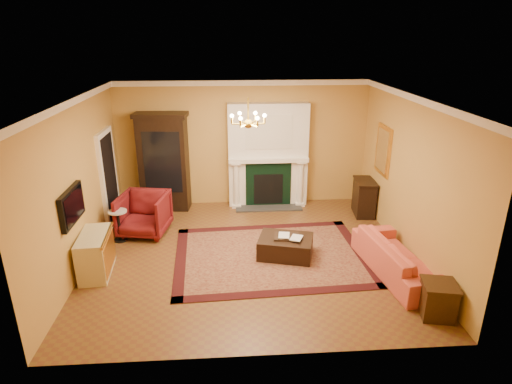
{
  "coord_description": "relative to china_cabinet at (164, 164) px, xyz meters",
  "views": [
    {
      "loc": [
        -0.37,
        -7.29,
        4.04
      ],
      "look_at": [
        0.15,
        0.3,
        1.18
      ],
      "focal_mm": 30.0,
      "sensor_mm": 36.0,
      "label": 1
    }
  ],
  "objects": [
    {
      "name": "end_table",
      "position": [
        4.59,
        -4.57,
        -0.84
      ],
      "size": [
        0.54,
        0.54,
        0.53
      ],
      "primitive_type": "cube",
      "rotation": [
        0.0,
        0.0,
        -0.2
      ],
      "color": "#341F0E",
      "rests_on": "floor"
    },
    {
      "name": "leather_ottoman",
      "position": [
        2.56,
        -2.58,
        -0.91
      ],
      "size": [
        1.15,
        0.96,
        0.37
      ],
      "primitive_type": "cube",
      "rotation": [
        0.0,
        0.0,
        -0.26
      ],
      "color": "black",
      "rests_on": "oriental_rug"
    },
    {
      "name": "wingback_armchair",
      "position": [
        -0.29,
        -1.4,
        -0.62
      ],
      "size": [
        1.09,
        1.05,
        0.98
      ],
      "primitive_type": "imported",
      "rotation": [
        0.0,
        0.0,
        -0.18
      ],
      "color": "maroon",
      "rests_on": "floor"
    },
    {
      "name": "ceiling",
      "position": [
        1.87,
        -2.49,
        1.9
      ],
      "size": [
        6.0,
        5.5,
        0.02
      ],
      "primitive_type": "cube",
      "color": "white",
      "rests_on": "wall_back"
    },
    {
      "name": "book_b",
      "position": [
        2.65,
        -2.65,
        -0.55
      ],
      "size": [
        0.19,
        0.1,
        0.28
      ],
      "primitive_type": "imported",
      "rotation": [
        0.0,
        0.0,
        -0.42
      ],
      "color": "gray",
      "rests_on": "ottoman_tray"
    },
    {
      "name": "wall_right",
      "position": [
        4.88,
        -2.49,
        0.39
      ],
      "size": [
        0.02,
        5.5,
        3.0
      ],
      "primitive_type": "cube",
      "color": "#C49446",
      "rests_on": "floor"
    },
    {
      "name": "fireplace",
      "position": [
        2.47,
        0.08,
        0.08
      ],
      "size": [
        1.9,
        0.7,
        2.5
      ],
      "color": "white",
      "rests_on": "wall_back"
    },
    {
      "name": "pedestal_table",
      "position": [
        -0.74,
        -1.71,
        -0.72
      ],
      "size": [
        0.37,
        0.37,
        0.66
      ],
      "color": "black",
      "rests_on": "floor"
    },
    {
      "name": "book_a",
      "position": [
        2.43,
        -2.56,
        -0.55
      ],
      "size": [
        0.21,
        0.06,
        0.27
      ],
      "primitive_type": "imported",
      "rotation": [
        0.0,
        0.0,
        -0.16
      ],
      "color": "gray",
      "rests_on": "ottoman_tray"
    },
    {
      "name": "china_cabinet",
      "position": [
        0.0,
        0.0,
        0.0
      ],
      "size": [
        1.15,
        0.61,
        2.22
      ],
      "primitive_type": "cube",
      "rotation": [
        0.0,
        0.0,
        -0.1
      ],
      "color": "black",
      "rests_on": "floor"
    },
    {
      "name": "wall_back",
      "position": [
        1.87,
        0.27,
        0.39
      ],
      "size": [
        6.0,
        0.02,
        3.0
      ],
      "primitive_type": "cube",
      "color": "#C49446",
      "rests_on": "floor"
    },
    {
      "name": "wall_front",
      "position": [
        1.87,
        -5.25,
        0.39
      ],
      "size": [
        6.0,
        0.02,
        3.0
      ],
      "primitive_type": "cube",
      "color": "#C49446",
      "rests_on": "floor"
    },
    {
      "name": "oriental_rug",
      "position": [
        2.29,
        -2.56,
        -1.1
      ],
      "size": [
        3.78,
        2.91,
        0.01
      ],
      "primitive_type": "cube",
      "rotation": [
        0.0,
        0.0,
        0.05
      ],
      "color": "#43100E",
      "rests_on": "floor"
    },
    {
      "name": "commode",
      "position": [
        -0.86,
        -2.95,
        -0.74
      ],
      "size": [
        0.54,
        1.03,
        0.74
      ],
      "primitive_type": "cube",
      "rotation": [
        0.0,
        0.0,
        0.07
      ],
      "color": "beige",
      "rests_on": "floor"
    },
    {
      "name": "console_table",
      "position": [
        4.65,
        -0.7,
        -0.71
      ],
      "size": [
        0.48,
        0.76,
        0.8
      ],
      "primitive_type": "cube",
      "rotation": [
        0.0,
        0.0,
        -0.1
      ],
      "color": "black",
      "rests_on": "floor"
    },
    {
      "name": "ottoman_tray",
      "position": [
        2.58,
        -2.57,
        -0.71
      ],
      "size": [
        0.51,
        0.42,
        0.03
      ],
      "primitive_type": "cube",
      "rotation": [
        0.0,
        0.0,
        -0.14
      ],
      "color": "black",
      "rests_on": "leather_ottoman"
    },
    {
      "name": "doorway",
      "position": [
        -1.09,
        -0.79,
        -0.06
      ],
      "size": [
        0.08,
        1.05,
        2.1
      ],
      "color": "white",
      "rests_on": "wall_left"
    },
    {
      "name": "coral_sofa",
      "position": [
        4.46,
        -3.34,
        -0.69
      ],
      "size": [
        0.9,
        2.19,
        0.83
      ],
      "primitive_type": "imported",
      "rotation": [
        0.0,
        0.0,
        1.71
      ],
      "color": "#D34742",
      "rests_on": "floor"
    },
    {
      "name": "topiary_right",
      "position": [
        3.01,
        0.04,
        0.36
      ],
      "size": [
        0.16,
        0.16,
        0.43
      ],
      "color": "gray",
      "rests_on": "fireplace"
    },
    {
      "name": "wall_left",
      "position": [
        -1.14,
        -2.49,
        0.39
      ],
      "size": [
        0.02,
        5.5,
        3.0
      ],
      "primitive_type": "cube",
      "color": "#C49446",
      "rests_on": "floor"
    },
    {
      "name": "tv_panel",
      "position": [
        -1.08,
        -3.09,
        0.24
      ],
      "size": [
        0.09,
        0.95,
        0.58
      ],
      "color": "black",
      "rests_on": "wall_left"
    },
    {
      "name": "crown_molding",
      "position": [
        1.87,
        -1.53,
        1.83
      ],
      "size": [
        6.0,
        5.5,
        0.12
      ],
      "color": "white",
      "rests_on": "ceiling"
    },
    {
      "name": "topiary_left",
      "position": [
        1.8,
        0.04,
        0.35
      ],
      "size": [
        0.15,
        0.15,
        0.41
      ],
      "color": "gray",
      "rests_on": "fireplace"
    },
    {
      "name": "gilt_mirror",
      "position": [
        4.84,
        -1.09,
        0.54
      ],
      "size": [
        0.06,
        0.76,
        1.05
      ],
      "color": "gold",
      "rests_on": "wall_right"
    },
    {
      "name": "chandelier",
      "position": [
        1.87,
        -2.49,
        1.5
      ],
      "size": [
        0.63,
        0.55,
        0.53
      ],
      "color": "gold",
      "rests_on": "ceiling"
    },
    {
      "name": "floor",
      "position": [
        1.87,
        -2.49,
        -1.12
      ],
      "size": [
        6.0,
        5.5,
        0.02
      ],
      "primitive_type": "cube",
      "color": "brown",
      "rests_on": "ground"
    }
  ]
}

